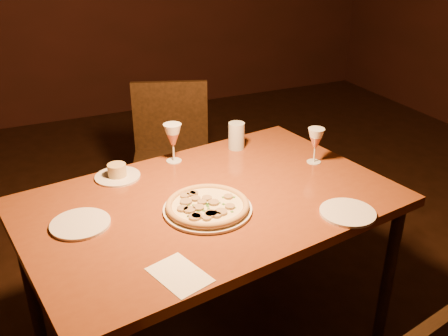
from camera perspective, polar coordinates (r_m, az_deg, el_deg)
name	(u,v)px	position (r m, az deg, el deg)	size (l,w,h in m)	color
dining_table	(210,213)	(2.02, -1.59, -5.16)	(1.58, 1.15, 0.78)	brown
chair_far	(172,154)	(2.99, -6.01, 1.58)	(0.57, 0.57, 0.93)	black
pizza_plate	(208,206)	(1.89, -1.89, -4.39)	(0.34, 0.34, 0.04)	silver
ramekin_saucer	(117,173)	(2.18, -12.10, -0.59)	(0.19, 0.19, 0.06)	silver
wine_glass_far	(173,143)	(2.27, -5.84, 2.86)	(0.08, 0.08, 0.18)	#AE5E48
wine_glass_right	(315,146)	(2.28, 10.37, 2.52)	(0.07, 0.07, 0.16)	#AE5E48
water_tumbler	(236,136)	(2.40, 1.43, 3.71)	(0.08, 0.08, 0.13)	#B1BDC2
side_plate_left	(80,224)	(1.89, -16.10, -6.15)	(0.22, 0.22, 0.01)	silver
side_plate_near	(348,213)	(1.94, 13.95, -4.97)	(0.21, 0.21, 0.01)	silver
menu_card	(179,275)	(1.59, -5.11, -12.05)	(0.13, 0.19, 0.00)	white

